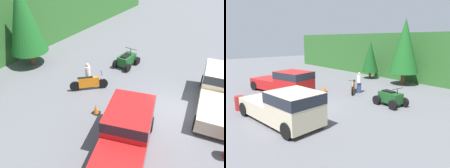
# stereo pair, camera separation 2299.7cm
# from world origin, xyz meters

# --- Properties ---
(ground_plane) EXTENTS (80.00, 80.00, 0.00)m
(ground_plane) POSITION_xyz_m (0.00, 0.00, 0.00)
(ground_plane) COLOR #5B5B60
(tree_mid_left) EXTENTS (2.75, 2.75, 6.25)m
(tree_mid_left) POSITION_xyz_m (-0.23, 11.45, 3.68)
(tree_mid_left) COLOR brown
(tree_mid_left) RESTS_ON ground_plane
(pickup_truck_red) EXTENTS (6.17, 3.55, 1.86)m
(pickup_truck_red) POSITION_xyz_m (-4.03, 1.08, 0.97)
(pickup_truck_red) COLOR red
(pickup_truck_red) RESTS_ON ground_plane
(pickup_truck_second) EXTENTS (5.63, 2.84, 1.86)m
(pickup_truck_second) POSITION_xyz_m (2.10, -1.85, 0.97)
(pickup_truck_second) COLOR beige
(pickup_truck_second) RESTS_ON ground_plane
(dirt_bike) EXTENTS (1.75, 1.89, 1.17)m
(dirt_bike) POSITION_xyz_m (-0.78, 5.49, 0.49)
(dirt_bike) COLOR black
(dirt_bike) RESTS_ON ground_plane
(quad_atv) EXTENTS (2.11, 1.43, 1.26)m
(quad_atv) POSITION_xyz_m (3.40, 4.99, 0.50)
(quad_atv) COLOR black
(quad_atv) RESTS_ON ground_plane
(rider_person) EXTENTS (0.49, 0.49, 1.70)m
(rider_person) POSITION_xyz_m (-0.45, 5.79, 0.92)
(rider_person) COLOR navy
(rider_person) RESTS_ON ground_plane
(traffic_cone) EXTENTS (0.42, 0.42, 0.55)m
(traffic_cone) POSITION_xyz_m (-2.47, 3.75, 0.25)
(traffic_cone) COLOR black
(traffic_cone) RESTS_ON ground_plane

